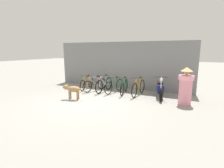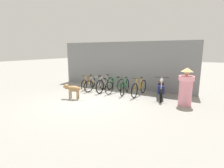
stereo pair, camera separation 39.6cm
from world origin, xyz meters
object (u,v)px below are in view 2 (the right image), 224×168
bicycle_4 (125,87)px  motorcycle (161,89)px  bicycle_2 (105,85)px  bicycle_1 (96,85)px  bicycle_3 (115,86)px  person_in_robes (186,87)px  bicycle_5 (139,88)px  bicycle_0 (89,83)px  stray_dog (72,89)px

bicycle_4 → motorcycle: bearing=82.5°
bicycle_2 → bicycle_1: bearing=-84.3°
bicycle_3 → person_in_robes: person_in_robes is taller
bicycle_5 → motorcycle: (1.03, 0.03, 0.04)m
bicycle_0 → motorcycle: 4.05m
bicycle_1 → person_in_robes: person_in_robes is taller
bicycle_5 → motorcycle: size_ratio=0.96×
bicycle_0 → stray_dog: bicycle_0 is taller
bicycle_3 → motorcycle: (2.32, 0.07, 0.06)m
bicycle_3 → bicycle_5: (1.29, 0.04, 0.02)m
bicycle_0 → bicycle_3: (1.72, -0.01, 0.02)m
bicycle_5 → person_in_robes: 2.25m
bicycle_1 → bicycle_2: size_ratio=0.94×
bicycle_1 → bicycle_3: 1.11m
bicycle_0 → bicycle_3: bearing=79.9°
bicycle_5 → bicycle_1: bearing=-83.7°
bicycle_2 → motorcycle: motorcycle is taller
bicycle_3 → bicycle_2: bearing=-73.6°
bicycle_1 → person_in_robes: 4.57m
bicycle_3 → stray_dog: bearing=-20.3°
bicycle_0 → bicycle_4: 2.28m
person_in_robes → bicycle_5: bearing=-58.5°
bicycle_1 → bicycle_5: 2.40m
bicycle_4 → bicycle_5: 0.73m
bicycle_0 → motorcycle: motorcycle is taller
bicycle_3 → person_in_robes: bearing=89.6°
bicycle_2 → bicycle_5: (1.85, 0.12, -0.00)m
motorcycle → person_in_robes: 1.32m
stray_dog → bicycle_2: bearing=-119.8°
bicycle_1 → bicycle_0: bearing=-86.8°
bicycle_2 → motorcycle: bearing=93.4°
bicycle_0 → person_in_robes: (5.16, -0.55, 0.42)m
motorcycle → stray_dog: 4.02m
motorcycle → person_in_robes: (1.11, -0.61, 0.34)m
bicycle_0 → bicycle_3: size_ratio=1.01×
bicycle_0 → bicycle_1: bicycle_1 is taller
bicycle_1 → bicycle_5: size_ratio=0.92×
bicycle_1 → stray_dog: bicycle_1 is taller
person_in_robes → bicycle_4: bearing=-53.4°
bicycle_1 → bicycle_2: bearing=111.2°
bicycle_1 → bicycle_3: size_ratio=0.98×
stray_dog → bicycle_5: bearing=-153.4°
bicycle_1 → bicycle_3: (1.10, 0.13, 0.02)m
bicycle_3 → bicycle_4: bearing=96.1°
bicycle_3 → motorcycle: bearing=100.4°
bicycle_5 → motorcycle: 1.03m
stray_dog → person_in_robes: size_ratio=0.70×
bicycle_2 → person_in_robes: person_in_robes is taller
motorcycle → bicycle_5: bearing=-103.4°
bicycle_3 → bicycle_1: bearing=-74.9°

